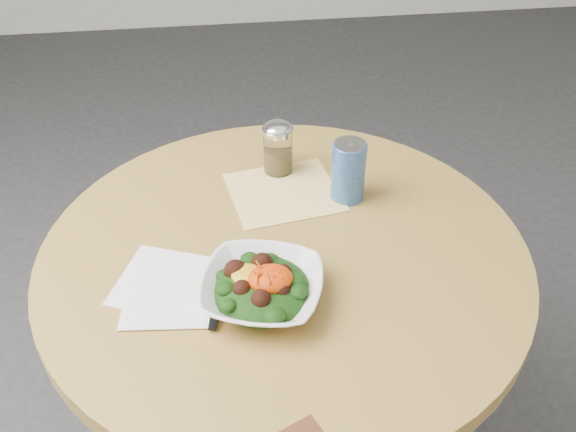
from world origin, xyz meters
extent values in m
cylinder|color=black|center=(0.00, 0.00, 0.35)|extent=(0.10, 0.10, 0.71)
cylinder|color=#AB843D|center=(0.00, 0.00, 0.73)|extent=(0.90, 0.90, 0.04)
cube|color=#DE9B0B|center=(0.02, 0.17, 0.75)|extent=(0.24, 0.23, 0.00)
cube|color=white|center=(-0.22, -0.06, 0.75)|extent=(0.20, 0.20, 0.00)
cube|color=white|center=(-0.20, -0.10, 0.75)|extent=(0.17, 0.17, 0.00)
imported|color=white|center=(-0.05, -0.13, 0.77)|extent=(0.25, 0.25, 0.05)
ellipsoid|color=black|center=(-0.05, -0.13, 0.77)|extent=(0.16, 0.16, 0.06)
ellipsoid|color=orange|center=(-0.08, -0.11, 0.80)|extent=(0.05, 0.05, 0.02)
ellipsoid|color=#D14D04|center=(-0.04, -0.13, 0.80)|extent=(0.07, 0.06, 0.03)
cube|color=black|center=(-0.13, -0.13, 0.76)|extent=(0.03, 0.12, 0.00)
cube|color=black|center=(-0.11, -0.03, 0.76)|extent=(0.04, 0.07, 0.00)
cylinder|color=silver|center=(0.02, 0.25, 0.80)|extent=(0.06, 0.06, 0.09)
cylinder|color=olive|center=(0.02, 0.25, 0.78)|extent=(0.05, 0.05, 0.05)
cylinder|color=silver|center=(0.02, 0.25, 0.85)|extent=(0.06, 0.06, 0.01)
ellipsoid|color=silver|center=(0.02, 0.25, 0.86)|extent=(0.06, 0.06, 0.03)
cylinder|color=navy|center=(0.15, 0.14, 0.81)|extent=(0.07, 0.07, 0.12)
cylinder|color=silver|center=(0.15, 0.14, 0.88)|extent=(0.06, 0.06, 0.00)
cube|color=silver|center=(0.15, 0.15, 0.88)|extent=(0.02, 0.02, 0.00)
camera|label=1|loc=(-0.11, -0.88, 1.53)|focal=40.00mm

